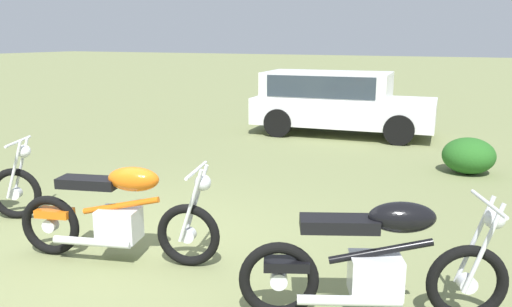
{
  "coord_description": "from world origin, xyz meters",
  "views": [
    {
      "loc": [
        3.37,
        -3.96,
        2.21
      ],
      "look_at": [
        0.55,
        1.99,
        0.71
      ],
      "focal_mm": 35.93,
      "sensor_mm": 36.0,
      "label": 1
    }
  ],
  "objects": [
    {
      "name": "motorcycle_orange",
      "position": [
        0.07,
        -0.18,
        0.49
      ],
      "size": [
        2.07,
        0.88,
        1.02
      ],
      "rotation": [
        0.0,
        0.0,
        0.26
      ],
      "color": "black",
      "rests_on": "ground"
    },
    {
      "name": "shrub_low",
      "position": [
        3.02,
        4.98,
        0.3
      ],
      "size": [
        0.85,
        0.8,
        0.6
      ],
      "color": "#235D1E",
      "rests_on": "ground"
    },
    {
      "name": "motorcycle_black",
      "position": [
        2.63,
        -0.2,
        0.49
      ],
      "size": [
        1.99,
        1.09,
        1.02
      ],
      "rotation": [
        0.0,
        0.0,
        0.4
      ],
      "color": "black",
      "rests_on": "ground"
    },
    {
      "name": "ground_plane",
      "position": [
        0.0,
        0.0,
        0.0
      ],
      "size": [
        120.0,
        120.0,
        0.0
      ],
      "primitive_type": "plane",
      "color": "olive"
    },
    {
      "name": "car_white",
      "position": [
        -0.03,
        7.51,
        0.83
      ],
      "size": [
        4.19,
        2.13,
        1.43
      ],
      "rotation": [
        0.0,
        0.0,
        0.09
      ],
      "color": "silver",
      "rests_on": "ground"
    }
  ]
}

